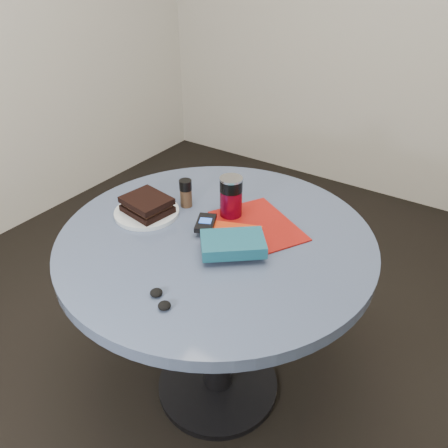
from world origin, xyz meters
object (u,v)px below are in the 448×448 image
Objects in this scene: pepper_grinder at (186,193)px; mp3_player at (206,223)px; red_book at (232,234)px; soda_can at (231,197)px; novel at (233,244)px; headphones at (160,299)px; table at (217,274)px; plate at (147,212)px; sandwich at (147,205)px; magazine at (257,226)px.

pepper_grinder is 0.88× the size of mp3_player.
mp3_player reaches higher than red_book.
red_book is (0.08, -0.11, -0.06)m from soda_can.
soda_can reaches higher than red_book.
pepper_grinder is at bearing 149.03° from mp3_player.
headphones is (-0.04, -0.28, -0.03)m from novel.
plate is (-0.27, -0.03, 0.17)m from table.
pepper_grinder is at bearing 141.28° from red_book.
sandwich reaches higher than plate.
sandwich is 0.44m from headphones.
mp3_player reaches higher than headphones.
pepper_grinder is at bearing 59.87° from sandwich.
pepper_grinder is (0.08, 0.12, 0.04)m from plate.
mp3_player is at bearing 8.53° from sandwich.
magazine is at bearing 22.86° from sandwich.
headphones is at bearing -80.38° from table.
headphones is at bearing -73.69° from mp3_player.
novel reaches higher than plate.
headphones is (0.00, -0.35, -0.00)m from red_book.
plate reaches higher than table.
plate is 0.38m from magazine.
soda_can is 0.17m from pepper_grinder.
magazine is 0.17m from mp3_player.
sandwich is (0.01, -0.00, 0.03)m from plate.
headphones is (0.10, -0.33, -0.02)m from mp3_player.
headphones is (-0.03, -0.45, 0.01)m from magazine.
plate is 1.18× the size of novel.
sandwich reaches higher than table.
mp3_player is (-0.02, -0.12, -0.04)m from soda_can.
soda_can is at bearing -154.33° from magazine.
novel is at bearing -77.45° from red_book.
red_book is 1.84× the size of headphones.
mp3_player is at bearing 106.31° from headphones.
sandwich is 1.78× the size of headphones.
pepper_grinder is at bearing -145.27° from magazine.
magazine is at bearing 4.99° from pepper_grinder.
sandwich is at bearing -120.13° from pepper_grinder.
table is 0.22m from magazine.
novel reaches higher than mp3_player.
table is at bearing -1.28° from mp3_player.
plate is at bearing 166.45° from red_book.
soda_can is at bearing 85.27° from novel.
mp3_player reaches higher than table.
magazine is (0.27, 0.02, -0.05)m from pepper_grinder.
plate is 1.31× the size of sandwich.
mp3_player is (-0.04, 0.00, 0.19)m from table.
magazine is 0.45m from headphones.
pepper_grinder reaches higher than table.
pepper_grinder reaches higher than headphones.
soda_can is (-0.02, 0.12, 0.23)m from table.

